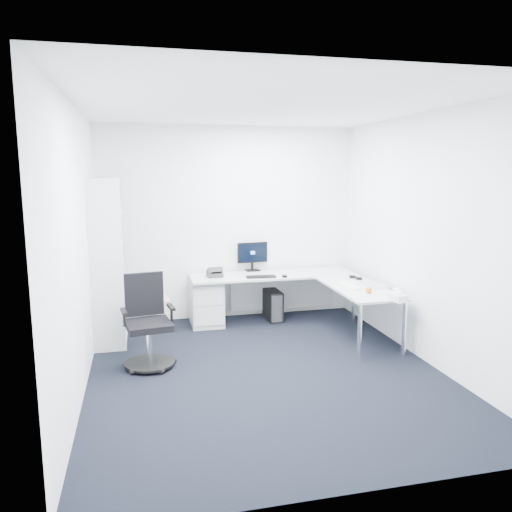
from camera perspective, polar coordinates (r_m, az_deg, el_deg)
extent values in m
plane|color=black|center=(5.39, 1.03, -12.99)|extent=(4.20, 4.20, 0.00)
plane|color=white|center=(5.02, 1.13, 16.79)|extent=(4.20, 4.20, 0.00)
cube|color=white|center=(7.07, -3.14, 3.75)|extent=(3.60, 0.02, 2.70)
cube|color=white|center=(3.08, 10.81, -4.23)|extent=(3.60, 0.02, 2.70)
cube|color=white|center=(4.91, -19.73, 0.56)|extent=(0.02, 4.20, 2.70)
cube|color=white|center=(5.74, 18.77, 1.87)|extent=(0.02, 4.20, 2.70)
cube|color=#B2B4B4|center=(6.86, -5.69, -5.18)|extent=(0.42, 0.53, 0.65)
cube|color=black|center=(7.09, 1.94, -5.61)|extent=(0.21, 0.43, 0.42)
cube|color=#B9AF9D|center=(6.83, -10.88, -6.37)|extent=(0.26, 0.47, 0.42)
cube|color=silver|center=(7.52, 3.05, -6.21)|extent=(0.40, 0.12, 0.04)
cube|color=black|center=(6.71, 0.58, -2.38)|extent=(0.40, 0.16, 0.02)
cube|color=black|center=(6.73, 3.27, -2.30)|extent=(0.06, 0.09, 0.03)
cube|color=silver|center=(6.32, 10.64, -3.32)|extent=(0.18, 0.45, 0.01)
sphere|color=orange|center=(5.99, 12.77, -3.82)|extent=(0.07, 0.07, 0.07)
cube|color=silver|center=(5.72, 15.79, -4.56)|extent=(0.15, 0.24, 0.08)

